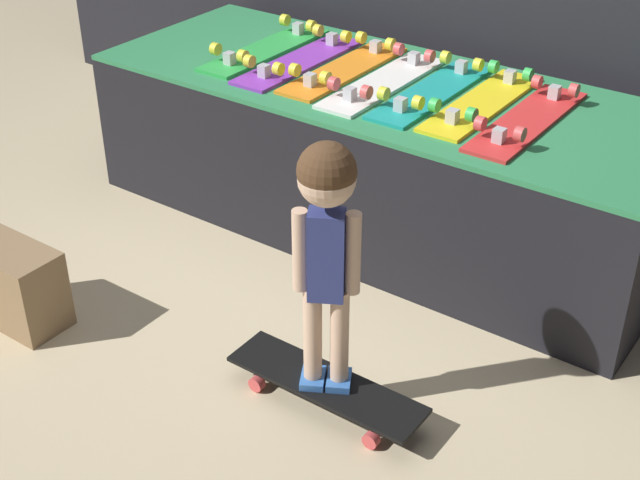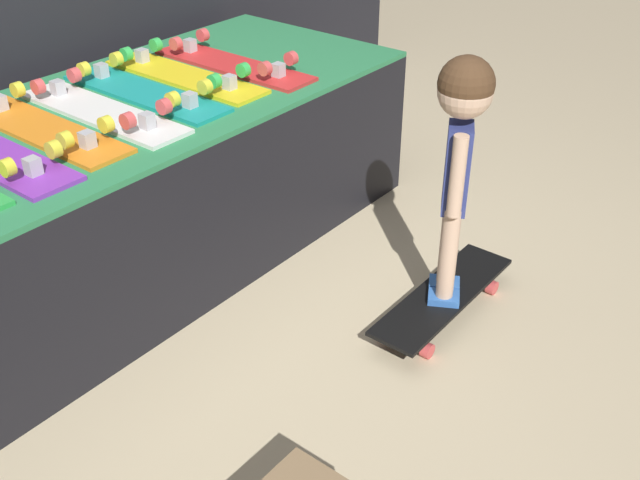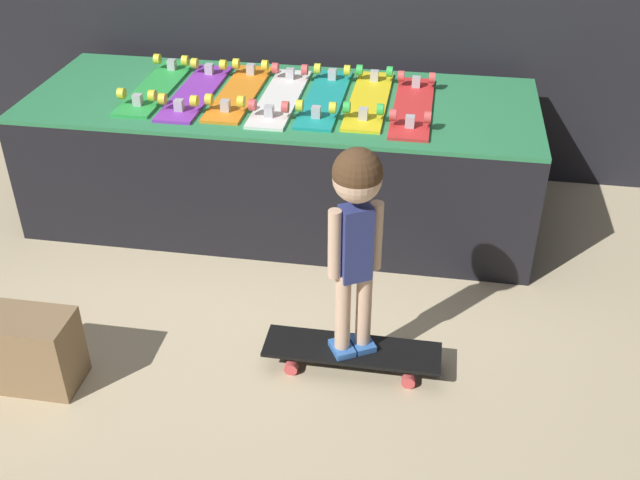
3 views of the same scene
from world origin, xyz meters
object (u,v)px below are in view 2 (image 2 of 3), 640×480
at_px(skateboard_on_floor, 443,298).
at_px(child, 461,137).
at_px(skateboard_white_on_rack, 101,109).
at_px(skateboard_teal_on_rack, 144,90).
at_px(skateboard_yellow_on_rack, 184,74).
at_px(skateboard_red_on_rack, 233,62).
at_px(skateboard_orange_on_rack, 43,127).

distance_m(skateboard_on_floor, child, 0.61).
xyz_separation_m(skateboard_white_on_rack, skateboard_teal_on_rack, (0.21, 0.03, 0.00)).
xyz_separation_m(skateboard_white_on_rack, child, (0.50, -1.11, 0.03)).
distance_m(skateboard_yellow_on_rack, child, 1.15).
distance_m(skateboard_teal_on_rack, skateboard_yellow_on_rack, 0.21).
xyz_separation_m(skateboard_yellow_on_rack, child, (0.08, -1.15, 0.03)).
height_order(skateboard_white_on_rack, skateboard_red_on_rack, same).
bearing_deg(skateboard_orange_on_rack, child, -57.99).
bearing_deg(child, skateboard_orange_on_rack, 92.86).
xyz_separation_m(skateboard_yellow_on_rack, skateboard_red_on_rack, (0.21, -0.05, 0.00)).
distance_m(skateboard_orange_on_rack, skateboard_teal_on_rack, 0.42).
relative_size(skateboard_teal_on_rack, skateboard_red_on_rack, 1.00).
xyz_separation_m(skateboard_yellow_on_rack, skateboard_on_floor, (0.08, -1.15, -0.58)).
bearing_deg(skateboard_teal_on_rack, child, -75.63).
distance_m(skateboard_orange_on_rack, child, 1.34).
relative_size(skateboard_red_on_rack, child, 0.87).
distance_m(skateboard_white_on_rack, skateboard_yellow_on_rack, 0.42).
height_order(skateboard_yellow_on_rack, skateboard_red_on_rack, same).
distance_m(skateboard_orange_on_rack, skateboard_on_floor, 1.46).
height_order(skateboard_red_on_rack, child, child).
relative_size(skateboard_white_on_rack, child, 0.87).
bearing_deg(skateboard_red_on_rack, skateboard_white_on_rack, 179.05).
relative_size(skateboard_teal_on_rack, skateboard_on_floor, 1.07).
distance_m(skateboard_red_on_rack, skateboard_on_floor, 1.25).
xyz_separation_m(skateboard_white_on_rack, skateboard_red_on_rack, (0.63, -0.01, 0.00)).
xyz_separation_m(skateboard_teal_on_rack, skateboard_yellow_on_rack, (0.21, 0.02, 0.00)).
distance_m(skateboard_teal_on_rack, skateboard_red_on_rack, 0.42).
distance_m(skateboard_white_on_rack, skateboard_on_floor, 1.35).
distance_m(skateboard_yellow_on_rack, skateboard_red_on_rack, 0.22).
distance_m(skateboard_red_on_rack, child, 1.10).
relative_size(skateboard_white_on_rack, skateboard_on_floor, 1.07).
bearing_deg(skateboard_teal_on_rack, skateboard_on_floor, -75.63).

